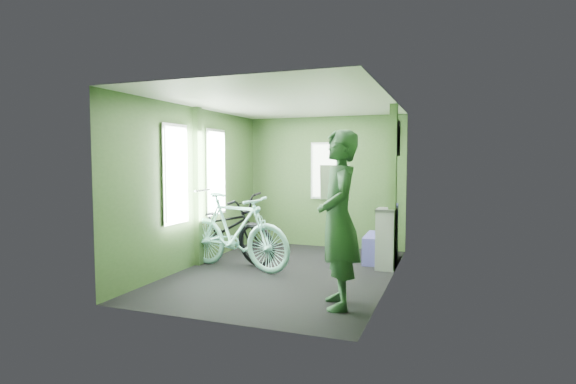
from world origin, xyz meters
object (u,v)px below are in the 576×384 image
(passenger, at_px, (339,219))
(bench_seat, at_px, (382,245))
(bicycle_black, at_px, (224,261))
(waste_box, at_px, (386,239))
(bicycle_mint, at_px, (235,269))

(passenger, height_order, bench_seat, passenger)
(bicycle_black, xyz_separation_m, waste_box, (2.38, 0.37, 0.43))
(bicycle_black, bearing_deg, bicycle_mint, -116.96)
(bicycle_mint, bearing_deg, passenger, -110.78)
(waste_box, bearing_deg, bicycle_black, -171.07)
(bicycle_mint, height_order, passenger, passenger)
(passenger, xyz_separation_m, waste_box, (0.24, 1.84, -0.50))
(bicycle_mint, height_order, bench_seat, bench_seat)
(bicycle_black, distance_m, waste_box, 2.45)
(bicycle_black, xyz_separation_m, bicycle_mint, (0.39, -0.38, 0.00))
(waste_box, bearing_deg, bicycle_mint, -159.21)
(bicycle_mint, xyz_separation_m, waste_box, (1.99, 0.76, 0.43))
(waste_box, bearing_deg, bench_seat, 104.57)
(bicycle_black, relative_size, waste_box, 2.29)
(bicycle_mint, bearing_deg, bench_seat, -46.26)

